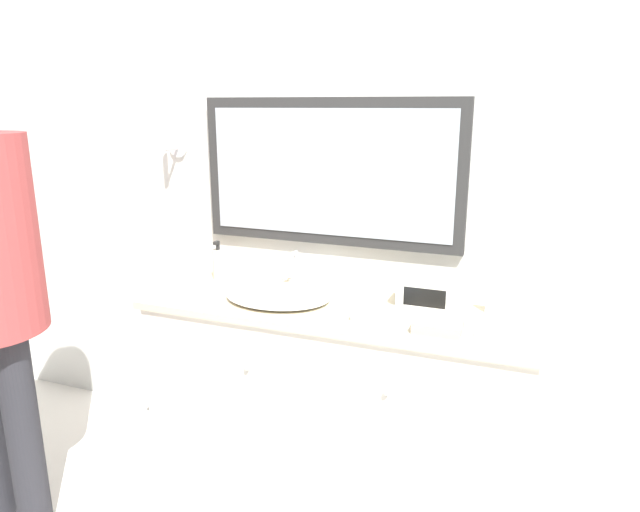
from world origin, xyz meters
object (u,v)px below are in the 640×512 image
at_px(sink_basin, 279,295).
at_px(appliance_box, 427,294).
at_px(soap_bottle, 219,264).
at_px(picture_frame, 497,299).

relative_size(sink_basin, appliance_box, 1.94).
bearing_deg(soap_bottle, sink_basin, -22.47).
bearing_deg(soap_bottle, picture_frame, -0.63).
bearing_deg(picture_frame, soap_bottle, 179.37).
bearing_deg(sink_basin, appliance_box, 11.93).
distance_m(sink_basin, soap_bottle, 0.42).
xyz_separation_m(sink_basin, soap_bottle, (-0.38, 0.16, 0.06)).
distance_m(soap_bottle, appliance_box, 0.98).
bearing_deg(appliance_box, picture_frame, 3.55).
distance_m(sink_basin, appliance_box, 0.62).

